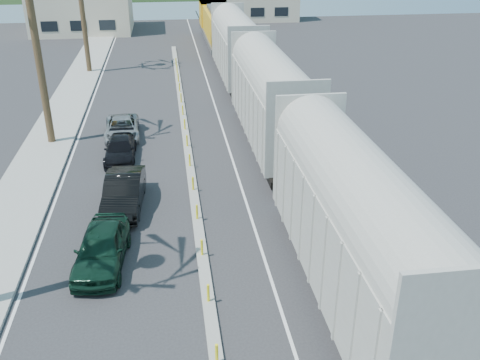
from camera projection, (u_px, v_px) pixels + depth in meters
The scene contains 9 objects.
sidewalk at pixel (57, 126), 35.90m from camera, with size 3.00×90.00×0.15m, color gray.
rails at pixel (248, 105), 40.30m from camera, with size 1.56×100.00×0.06m.
median at pixel (187, 147), 32.46m from camera, with size 0.45×60.00×0.85m.
lane_markings at pixel (152, 123), 36.73m from camera, with size 9.42×90.00×0.01m.
freight_train at pixel (255, 77), 36.55m from camera, with size 3.00×60.94×5.85m.
car_lead at pixel (101, 248), 21.03m from camera, with size 2.23×4.76×1.57m, color black.
car_second at pixel (124, 192), 25.39m from camera, with size 1.99×4.93×1.59m, color black.
car_third at pixel (120, 149), 30.75m from camera, with size 1.73×4.23×1.22m, color black.
car_rear at pixel (122, 128), 33.96m from camera, with size 2.28×4.65×1.27m, color #989A9C.
Camera 1 is at (-1.02, -10.35, 12.24)m, focal length 40.00 mm.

